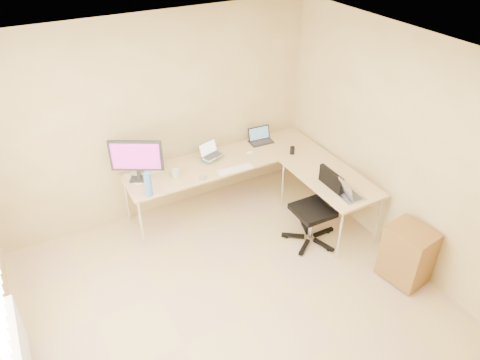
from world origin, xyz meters
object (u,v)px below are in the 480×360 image
laptop_black (261,136)px  desk_fan (135,164)px  keyboard (235,169)px  monitor (137,161)px  water_bottle (148,184)px  desk_return (328,201)px  laptop_center (212,150)px  mug (176,174)px  office_chair (313,208)px  desk_main (225,183)px  cabinet (407,254)px  laptop_return (353,190)px

laptop_black → desk_fan: size_ratio=1.10×
keyboard → desk_fan: desk_fan is taller
monitor → water_bottle: 0.39m
desk_return → keyboard: size_ratio=2.82×
desk_return → laptop_center: (-1.12, 1.08, 0.51)m
mug → office_chair: size_ratio=0.12×
desk_main → desk_return: 1.40m
monitor → water_bottle: size_ratio=2.14×
water_bottle → cabinet: bearing=-40.2°
keyboard → desk_fan: (-1.13, 0.50, 0.14)m
desk_main → water_bottle: size_ratio=8.93×
desk_fan → monitor: bearing=-88.0°
desk_return → laptop_black: size_ratio=4.00×
keyboard → water_bottle: (-1.13, 0.00, 0.14)m
laptop_center → laptop_return: 1.86m
monitor → office_chair: 2.18m
desk_fan → laptop_return: 2.62m
keyboard → office_chair: 1.08m
laptop_center → laptop_black: laptop_center is taller
desk_return → keyboard: bearing=144.1°
keyboard → desk_return: bearing=-33.1°
desk_main → monitor: 1.30m
desk_fan → laptop_return: desk_fan is taller
office_chair → cabinet: office_chair is taller
mug → desk_fan: 0.51m
office_chair → laptop_black: bearing=87.7°
desk_main → keyboard: (0.01, -0.30, 0.38)m
mug → laptop_return: 2.12m
monitor → keyboard: bearing=11.2°
desk_main → office_chair: (0.60, -1.17, 0.14)m
laptop_center → water_bottle: 1.05m
keyboard → water_bottle: bearing=-177.2°
laptop_black → cabinet: laptop_black is taller
laptop_black → desk_fan: (-1.79, 0.02, 0.05)m
desk_main → desk_return: same height
mug → water_bottle: bearing=-153.7°
laptop_black → laptop_center: bearing=-169.0°
laptop_black → mug: (-1.39, -0.27, -0.05)m
laptop_black → water_bottle: size_ratio=1.09×
desk_return → laptop_center: 1.63m
keyboard → laptop_return: (0.90, -1.16, 0.09)m
monitor → laptop_return: monitor is taller
desk_fan → cabinet: size_ratio=0.45×
monitor → mug: size_ratio=5.70×
monitor → keyboard: 1.22m
laptop_return → office_chair: (-0.31, 0.29, -0.33)m
desk_return → laptop_black: 1.30m
monitor → desk_fan: 0.18m
mug → office_chair: (1.31, -1.07, -0.28)m
desk_main → cabinet: (1.13, -2.20, -0.01)m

